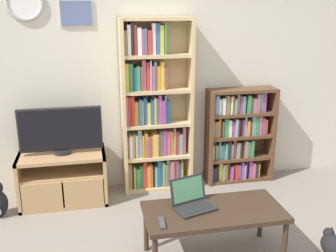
# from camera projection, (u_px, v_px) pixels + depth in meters

# --- Properties ---
(wall_back) EXTENTS (6.54, 0.09, 2.60)m
(wall_back) POSITION_uv_depth(u_px,v_px,m) (140.00, 75.00, 4.39)
(wall_back) COLOR beige
(wall_back) RESTS_ON ground_plane
(tv_stand) EXTENTS (0.91, 0.50, 0.55)m
(tv_stand) POSITION_uv_depth(u_px,v_px,m) (63.00, 177.00, 4.22)
(tv_stand) COLOR tan
(tv_stand) RESTS_ON ground_plane
(television) EXTENTS (0.85, 0.18, 0.50)m
(television) POSITION_uv_depth(u_px,v_px,m) (61.00, 130.00, 4.07)
(television) COLOR black
(television) RESTS_ON tv_stand
(bookshelf_tall) EXTENTS (0.78, 0.28, 1.94)m
(bookshelf_tall) POSITION_uv_depth(u_px,v_px,m) (153.00, 113.00, 4.37)
(bookshelf_tall) COLOR tan
(bookshelf_tall) RESTS_ON ground_plane
(bookshelf_short) EXTENTS (0.81, 0.26, 1.13)m
(bookshelf_short) POSITION_uv_depth(u_px,v_px,m) (237.00, 136.00, 4.68)
(bookshelf_short) COLOR brown
(bookshelf_short) RESTS_ON ground_plane
(coffee_table) EXTENTS (1.14, 0.54, 0.46)m
(coffee_table) POSITION_uv_depth(u_px,v_px,m) (214.00, 215.00, 3.22)
(coffee_table) COLOR #332319
(coffee_table) RESTS_ON ground_plane
(laptop) EXTENTS (0.38, 0.34, 0.24)m
(laptop) POSITION_uv_depth(u_px,v_px,m) (192.00, 200.00, 3.23)
(laptop) COLOR #232326
(laptop) RESTS_ON coffee_table
(remote_near_laptop) EXTENTS (0.06, 0.16, 0.02)m
(remote_near_laptop) POSITION_uv_depth(u_px,v_px,m) (162.00, 223.00, 2.99)
(remote_near_laptop) COLOR #38383A
(remote_near_laptop) RESTS_ON coffee_table
(cat) EXTENTS (0.22, 0.47, 0.24)m
(cat) POSITION_uv_depth(u_px,v_px,m) (332.00, 245.00, 3.34)
(cat) COLOR black
(cat) RESTS_ON ground_plane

